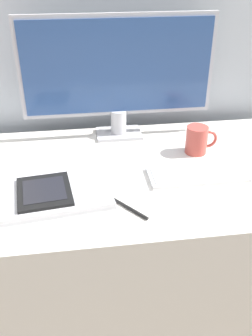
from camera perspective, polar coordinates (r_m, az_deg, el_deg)
name	(u,v)px	position (r m, az deg, el deg)	size (l,w,h in m)	color
desk	(105,263)	(1.37, -3.21, -14.29)	(1.36, 0.65, 0.76)	silver
monitor	(118,72)	(1.29, -1.24, 14.36)	(0.65, 0.11, 0.42)	#B7B7BC
keyboard	(199,174)	(1.14, 11.12, -0.89)	(0.31, 0.12, 0.01)	silver
laptop	(46,194)	(1.05, -12.13, -3.89)	(0.37, 0.25, 0.02)	#BCBCC1
ereader	(44,191)	(1.03, -12.35, -3.48)	(0.16, 0.18, 0.01)	black
coffee_mug	(197,140)	(1.25, 10.83, 4.24)	(0.11, 0.07, 0.09)	#B7473D
pen	(128,207)	(0.98, 0.29, -6.02)	(0.09, 0.11, 0.01)	black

